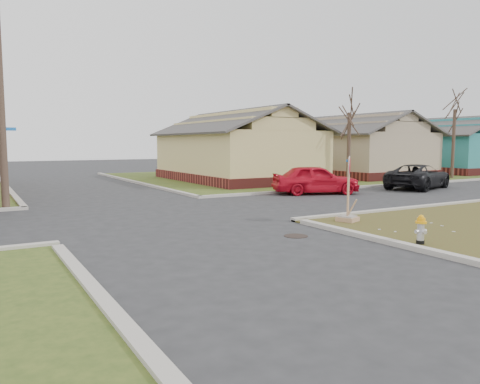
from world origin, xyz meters
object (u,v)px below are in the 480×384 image
fire_hydrant (421,228)px  stop_sign (348,207)px  dark_pickup (418,176)px  red_sedan (316,179)px

fire_hydrant → stop_sign: size_ratio=0.35×
stop_sign → dark_pickup: 12.73m
dark_pickup → red_sedan: bearing=65.1°
stop_sign → dark_pickup: bearing=8.7°
red_sedan → fire_hydrant: bearing=174.6°
fire_hydrant → dark_pickup: 15.29m
red_sedan → dark_pickup: size_ratio=0.88×
fire_hydrant → dark_pickup: size_ratio=0.15×
fire_hydrant → dark_pickup: dark_pickup is taller
stop_sign → dark_pickup: size_ratio=0.43×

